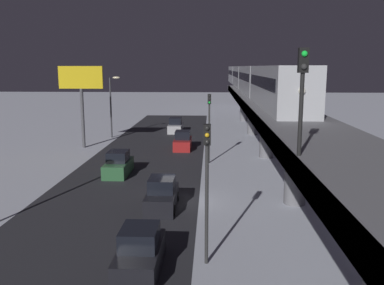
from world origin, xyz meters
TOP-DOWN VIEW (x-y plane):
  - ground_plane at (0.00, 0.00)m, footprint 240.00×240.00m
  - avenue_asphalt at (4.27, 0.00)m, footprint 11.00×98.75m
  - elevated_railway at (-7.41, 0.00)m, footprint 5.00×98.75m
  - subway_train at (-7.50, -36.24)m, footprint 2.94×74.07m
  - rail_signal at (-5.33, 10.77)m, footprint 0.36×0.41m
  - sedan_black at (1.07, 1.26)m, footprint 1.91×4.29m
  - sedan_red at (1.07, -18.02)m, footprint 1.80×4.38m
  - sedan_silver at (2.87, -29.86)m, footprint 1.80×4.75m
  - sedan_green at (5.67, -6.86)m, footprint 1.80×4.31m
  - sedan_black_2 at (1.07, 9.45)m, footprint 1.80×4.15m
  - traffic_light_near at (-1.83, 8.69)m, footprint 0.32×0.44m
  - traffic_light_mid at (-1.83, -11.31)m, footprint 0.32×0.44m
  - commercial_billboard at (12.08, -18.26)m, footprint 4.80×0.36m
  - street_lamp_far at (10.34, -25.00)m, footprint 1.35×0.44m

SIDE VIEW (x-z plane):
  - ground_plane at x=0.00m, z-range 0.00..0.00m
  - avenue_asphalt at x=4.27m, z-range 0.00..0.01m
  - sedan_black at x=1.07m, z-range -0.20..1.77m
  - sedan_red at x=1.07m, z-range -0.19..1.78m
  - sedan_black_2 at x=1.07m, z-range -0.19..1.78m
  - sedan_silver at x=2.87m, z-range -0.19..1.78m
  - sedan_green at x=5.67m, z-range -0.19..1.78m
  - traffic_light_near at x=-1.83m, z-range 1.00..7.40m
  - traffic_light_mid at x=-1.83m, z-range 1.00..7.40m
  - elevated_railway at x=-7.41m, z-range 1.98..7.49m
  - street_lamp_far at x=10.34m, z-range 0.99..8.64m
  - commercial_billboard at x=12.08m, z-range 2.38..11.28m
  - subway_train at x=-7.50m, z-range 5.58..8.98m
  - rail_signal at x=-5.33m, z-range 6.23..10.23m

